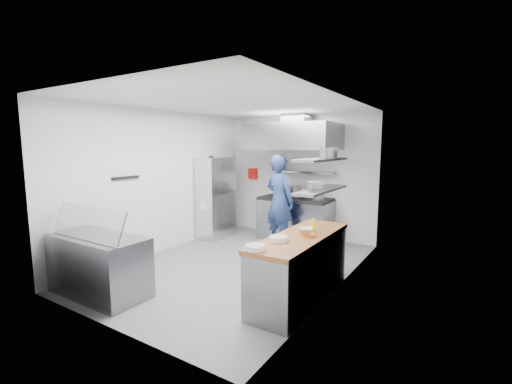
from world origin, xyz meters
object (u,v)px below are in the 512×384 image
Objects in this scene: gas_range at (295,220)px; chef at (279,201)px; display_case at (99,265)px; wire_rack at (216,198)px.

chef reaches higher than gas_range.
display_case is at bearing -105.02° from gas_range.
gas_range reaches higher than display_case.
gas_range is at bearing 74.98° from display_case.
gas_range is 1.07× the size of display_case.
chef is at bearing -96.53° from gas_range.
chef is at bearing 6.06° from wire_rack.
gas_range is 1.87m from wire_rack.
chef is 1.57m from wire_rack.
display_case is (0.53, -3.31, -0.50)m from wire_rack.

